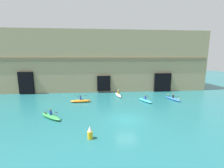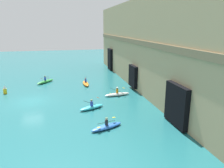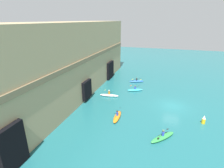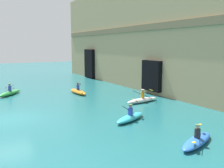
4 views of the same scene
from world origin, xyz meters
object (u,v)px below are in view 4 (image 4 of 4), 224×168
Objects in this scene: kayak_cyan at (130,117)px; kayak_white at (142,100)px; kayak_orange at (78,91)px; kayak_blue at (197,140)px; kayak_green at (10,93)px.

kayak_cyan is 0.87× the size of kayak_white.
kayak_cyan is at bearing 174.58° from kayak_orange.
kayak_white is (6.62, 3.43, -0.00)m from kayak_orange.
kayak_white reaches higher than kayak_blue.
kayak_blue is 15.70m from kayak_orange.
kayak_blue is 0.99× the size of kayak_green.
kayak_cyan is at bearing 38.09° from kayak_white.
kayak_blue is 9.67m from kayak_white.
kayak_white is at bearing -93.66° from kayak_green.
kayak_white is 1.08× the size of kayak_green.
kayak_white reaches higher than kayak_green.
kayak_cyan is 0.95× the size of kayak_blue.
kayak_green is (-2.75, -6.29, 0.00)m from kayak_orange.
kayak_orange is 7.46m from kayak_white.
kayak_blue is at bearing -120.57° from kayak_green.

